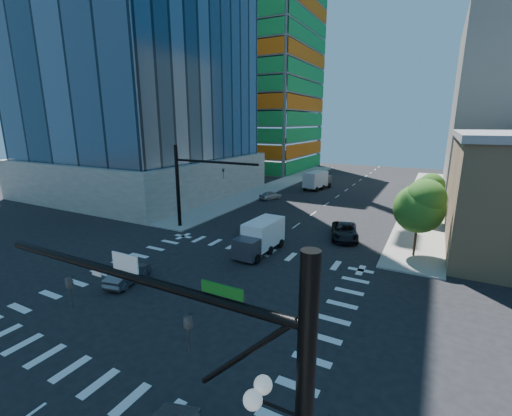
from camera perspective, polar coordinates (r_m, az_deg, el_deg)
The scene contains 15 objects.
ground at distance 24.63m, azimuth -9.12°, elevation -13.82°, with size 160.00×160.00×0.00m, color black.
road_markings at distance 24.63m, azimuth -9.12°, elevation -13.81°, with size 20.00×20.00×0.01m, color silver.
sidewalk_ne at distance 58.36m, azimuth 26.37°, elevation 1.35°, with size 5.00×60.00×0.15m, color gray.
sidewalk_nw at distance 63.83m, azimuth 3.42°, elevation 3.77°, with size 5.00×60.00×0.15m, color gray.
construction_building at distance 90.02m, azimuth 0.57°, elevation 22.47°, with size 25.16×34.50×70.60m.
signal_mast_se at distance 9.05m, azimuth 1.66°, elevation -31.27°, with size 10.51×2.48×9.00m.
signal_mast_nw at distance 37.51m, azimuth -11.22°, elevation 4.66°, with size 10.20×0.40×9.00m.
tree_south at distance 31.87m, azimuth 25.78°, elevation 0.39°, with size 4.16×4.16×6.82m.
tree_north at distance 43.78m, azimuth 26.81°, elevation 2.73°, with size 3.54×3.52×5.78m.
car_nb_far at distance 35.81m, azimuth 14.54°, elevation -3.78°, with size 2.51×5.44×1.51m, color black.
car_sb_near at distance 36.47m, azimuth -0.80°, elevation -3.19°, with size 1.77×4.35×1.26m, color #B7B7B7.
car_sb_mid at distance 52.38m, azimuth 2.48°, elevation 2.14°, with size 1.51×3.75×1.28m, color #ACAEB3.
car_sb_cross at distance 27.18m, azimuth -20.55°, elevation -10.28°, with size 1.39×3.98×1.31m, color #525258.
box_truck_near at distance 30.62m, azimuth 0.46°, elevation -5.35°, with size 2.56×5.56×2.87m.
box_truck_far at distance 61.42m, azimuth 10.30°, elevation 4.41°, with size 3.63×6.34×3.13m.
Camera 1 is at (13.37, -17.23, 11.45)m, focal length 24.00 mm.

